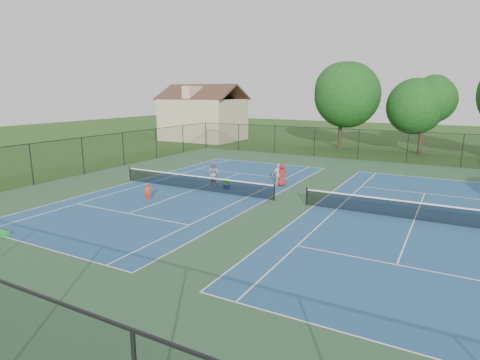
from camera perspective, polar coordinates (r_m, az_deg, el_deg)
The scene contains 14 objects.
ground at distance 24.57m, azimuth 7.11°, elevation -3.22°, with size 140.00×140.00×0.00m, color #234716.
court_pad at distance 24.56m, azimuth 7.11°, elevation -3.22°, with size 36.00×36.00×0.01m, color #2B4D35.
tennis_court_left at distance 27.78m, azimuth -6.41°, elevation -1.16°, with size 12.00×23.83×1.07m.
tennis_court_right at distance 23.04m, azimuth 23.57°, elevation -5.00°, with size 12.00×23.83×1.07m.
perimeter_fence at distance 24.19m, azimuth 7.21°, elevation 0.43°, with size 36.08×36.08×3.02m.
tree_back_b at distance 49.67m, azimuth 14.32°, elevation 12.06°, with size 7.60×7.60×10.03m.
tree_back_c at distance 47.20m, azimuth 24.71°, elevation 9.97°, with size 6.00×6.00×8.40m.
clapboard_house at distance 56.79m, azimuth -5.25°, elevation 8.84°, with size 10.80×8.10×7.65m.
child_player at distance 25.19m, azimuth -12.99°, elevation -1.72°, with size 0.42×0.27×1.14m, color red.
instructor at distance 28.67m, azimuth -3.76°, elevation 0.91°, with size 0.85×0.67×1.76m, color gray.
bystander_a at distance 28.68m, azimuth 5.52°, elevation 0.74°, with size 0.95×0.39×1.62m, color silver.
bystander_c at distance 28.64m, azimuth 5.93°, elevation 0.75°, with size 0.81×0.52×1.65m, color maroon.
ball_crate at distance 27.77m, azimuth -1.91°, elevation -0.96°, with size 0.38×0.29×0.33m, color navy.
ball_hopper at distance 27.69m, azimuth -1.92°, elevation -0.26°, with size 0.34×0.27×0.37m, color green.
Camera 1 is at (8.61, -22.05, 6.58)m, focal length 30.00 mm.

